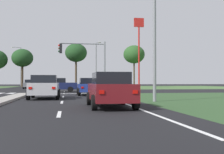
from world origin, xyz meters
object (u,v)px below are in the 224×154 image
object	(u,v)px
car_silver_seventh	(45,87)
treeline_fifth	(134,55)
street_lamp_third	(96,62)
treeline_fourth	(76,53)
street_lamp_near	(157,20)
pedestrian_at_median	(42,82)
treeline_third	(22,58)
car_red_second	(39,83)
car_navy_fourth	(58,85)
traffic_signal_near_right	(87,57)
street_lamp_fourth	(20,65)
car_maroon_fifth	(110,90)
car_grey_near	(30,84)
fastfood_pole_sign	(139,38)
car_blue_third	(89,86)

from	to	relation	value
car_silver_seventh	treeline_fifth	bearing A→B (deg)	68.05
street_lamp_third	treeline_fourth	bearing A→B (deg)	105.34
street_lamp_near	pedestrian_at_median	world-z (taller)	street_lamp_near
treeline_fourth	treeline_fifth	size ratio (longest dim) A/B	1.03
car_silver_seventh	treeline_third	xyz separation A→B (m)	(-7.93, 42.97, 5.48)
treeline_fifth	treeline_fourth	bearing A→B (deg)	175.54
street_lamp_third	treeline_fifth	distance (m)	14.42
car_red_second	car_navy_fourth	distance (m)	31.44
traffic_signal_near_right	treeline_third	xyz separation A→B (m)	(-11.50, 34.44, 2.64)
car_navy_fourth	pedestrian_at_median	distance (m)	15.00
street_lamp_fourth	treeline_fifth	size ratio (longest dim) A/B	1.18
car_red_second	street_lamp_third	bearing A→B (deg)	127.33
car_red_second	car_maroon_fifth	world-z (taller)	car_red_second
car_grey_near	treeline_fourth	world-z (taller)	treeline_fourth
car_navy_fourth	treeline_fourth	world-z (taller)	treeline_fourth
car_red_second	street_lamp_third	size ratio (longest dim) A/B	0.54
car_grey_near	car_red_second	distance (m)	14.58
street_lamp_near	treeline_fifth	size ratio (longest dim) A/B	0.94
street_lamp_third	fastfood_pole_sign	distance (m)	8.93
traffic_signal_near_right	street_lamp_third	bearing A→B (deg)	81.48
car_grey_near	treeline_fourth	size ratio (longest dim) A/B	0.44
pedestrian_at_median	treeline_fifth	bearing A→B (deg)	153.00
car_maroon_fifth	treeline_third	world-z (taller)	treeline_third
car_blue_third	street_lamp_third	size ratio (longest dim) A/B	0.56
car_navy_fourth	traffic_signal_near_right	distance (m)	6.09
street_lamp_near	street_lamp_fourth	size ratio (longest dim) A/B	0.80
car_grey_near	traffic_signal_near_right	size ratio (longest dim) A/B	0.79
car_maroon_fifth	street_lamp_near	distance (m)	6.15
treeline_third	treeline_fifth	size ratio (longest dim) A/B	0.90
car_grey_near	street_lamp_third	size ratio (longest dim) A/B	0.51
car_silver_seventh	pedestrian_at_median	world-z (taller)	pedestrian_at_median
car_blue_third	treeline_fifth	world-z (taller)	treeline_fifth
street_lamp_third	treeline_fifth	size ratio (longest dim) A/B	0.88
car_blue_third	street_lamp_near	distance (m)	10.40
street_lamp_fourth	car_silver_seventh	bearing A→B (deg)	-79.57
car_navy_fourth	street_lamp_fourth	world-z (taller)	street_lamp_fourth
fastfood_pole_sign	street_lamp_fourth	bearing A→B (deg)	128.40
traffic_signal_near_right	street_lamp_third	distance (m)	21.06
car_red_second	pedestrian_at_median	distance (m)	16.48
street_lamp_fourth	car_grey_near	bearing A→B (deg)	-78.21
car_navy_fourth	pedestrian_at_median	size ratio (longest dim) A/B	2.44
car_blue_third	street_lamp_fourth	bearing A→B (deg)	104.63
pedestrian_at_median	treeline_fifth	distance (m)	23.13
car_red_second	traffic_signal_near_right	xyz separation A→B (m)	(8.07, -35.48, 2.84)
car_maroon_fifth	street_lamp_third	distance (m)	36.88
car_navy_fourth	treeline_fifth	size ratio (longest dim) A/B	0.47
car_blue_third	pedestrian_at_median	size ratio (longest dim) A/B	2.57
street_lamp_near	traffic_signal_near_right	bearing A→B (deg)	104.59
car_red_second	traffic_signal_near_right	bearing A→B (deg)	102.81
car_grey_near	treeline_fourth	distance (m)	15.57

